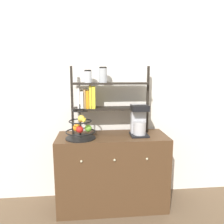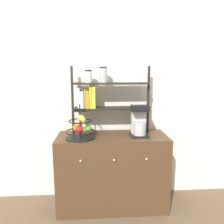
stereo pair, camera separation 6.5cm
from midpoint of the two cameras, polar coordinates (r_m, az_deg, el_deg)
name	(u,v)px [view 1 (the left image)]	position (r m, az deg, el deg)	size (l,w,h in m)	color
ground_plane	(114,218)	(2.47, -0.20, -25.95)	(12.00, 12.00, 0.00)	brown
wall_back	(110,87)	(2.50, -1.30, 6.60)	(7.00, 0.05, 2.60)	silver
sideboard	(112,171)	(2.46, -0.72, -15.18)	(1.16, 0.48, 0.80)	#4C331E
coffee_maker	(139,120)	(2.31, 6.23, -2.16)	(0.18, 0.20, 0.33)	black
fruit_stand	(81,128)	(2.21, -8.98, -4.08)	(0.30, 0.30, 0.35)	black
shelf_hutch	(100,94)	(2.33, -4.01, 4.72)	(0.84, 0.20, 0.72)	black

